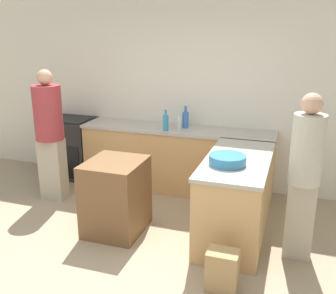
% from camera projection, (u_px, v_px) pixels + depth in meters
% --- Properties ---
extents(ground_plane, '(14.00, 14.00, 0.00)m').
position_uv_depth(ground_plane, '(116.00, 264.00, 3.94)').
color(ground_plane, tan).
extents(wall_back, '(8.00, 0.06, 2.70)m').
position_uv_depth(wall_back, '(184.00, 94.00, 5.68)').
color(wall_back, silver).
rests_on(wall_back, ground_plane).
extents(counter_back, '(2.74, 0.62, 0.92)m').
position_uv_depth(counter_back, '(177.00, 159.00, 5.65)').
color(counter_back, tan).
rests_on(counter_back, ground_plane).
extents(counter_peninsula, '(0.69, 1.53, 0.92)m').
position_uv_depth(counter_peninsula, '(236.00, 197.00, 4.40)').
color(counter_peninsula, tan).
rests_on(counter_peninsula, ground_plane).
extents(range_oven, '(0.73, 0.59, 0.93)m').
position_uv_depth(range_oven, '(71.00, 147.00, 6.18)').
color(range_oven, black).
rests_on(range_oven, ground_plane).
extents(island_table, '(0.62, 0.69, 0.85)m').
position_uv_depth(island_table, '(116.00, 196.00, 4.49)').
color(island_table, brown).
rests_on(island_table, ground_plane).
extents(mixing_bowl, '(0.38, 0.38, 0.10)m').
position_uv_depth(mixing_bowl, '(228.00, 160.00, 4.05)').
color(mixing_bowl, teal).
rests_on(mixing_bowl, counter_peninsula).
extents(water_bottle_blue, '(0.09, 0.09, 0.31)m').
position_uv_depth(water_bottle_blue, '(185.00, 119.00, 5.50)').
color(water_bottle_blue, '#386BB7').
rests_on(water_bottle_blue, counter_back).
extents(dish_soap_bottle, '(0.08, 0.08, 0.29)m').
position_uv_depth(dish_soap_bottle, '(166.00, 122.00, 5.36)').
color(dish_soap_bottle, '#338CBF').
rests_on(dish_soap_bottle, counter_back).
extents(vinegar_bottle_clear, '(0.06, 0.06, 0.24)m').
position_uv_depth(vinegar_bottle_clear, '(179.00, 122.00, 5.45)').
color(vinegar_bottle_clear, silver).
rests_on(vinegar_bottle_clear, counter_back).
extents(person_by_range, '(0.37, 0.37, 1.77)m').
position_uv_depth(person_by_range, '(50.00, 131.00, 5.19)').
color(person_by_range, '#ADA38E').
rests_on(person_by_range, ground_plane).
extents(person_at_peninsula, '(0.31, 0.31, 1.71)m').
position_uv_depth(person_at_peninsula, '(305.00, 172.00, 3.80)').
color(person_at_peninsula, '#ADA38E').
rests_on(person_at_peninsula, ground_plane).
extents(paper_bag, '(0.28, 0.21, 0.38)m').
position_uv_depth(paper_bag, '(222.00, 271.00, 3.52)').
color(paper_bag, '#A88456').
rests_on(paper_bag, ground_plane).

